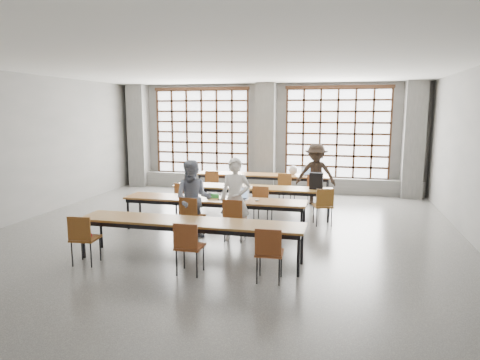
# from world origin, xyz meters

# --- Properties ---
(floor) EXTENTS (11.00, 11.00, 0.00)m
(floor) POSITION_xyz_m (0.00, 0.00, 0.00)
(floor) COLOR #50504D
(floor) RESTS_ON ground
(ceiling) EXTENTS (11.00, 11.00, 0.00)m
(ceiling) POSITION_xyz_m (0.00, 0.00, 3.50)
(ceiling) COLOR silver
(ceiling) RESTS_ON floor
(wall_back) EXTENTS (10.00, 0.00, 10.00)m
(wall_back) POSITION_xyz_m (0.00, 5.50, 1.75)
(wall_back) COLOR #62625F
(wall_back) RESTS_ON floor
(wall_front) EXTENTS (10.00, 0.00, 10.00)m
(wall_front) POSITION_xyz_m (0.00, -5.50, 1.75)
(wall_front) COLOR #62625F
(wall_front) RESTS_ON floor
(wall_left) EXTENTS (0.00, 11.00, 11.00)m
(wall_left) POSITION_xyz_m (-5.00, 0.00, 1.75)
(wall_left) COLOR #62625F
(wall_left) RESTS_ON floor
(column_left) EXTENTS (0.60, 0.55, 3.50)m
(column_left) POSITION_xyz_m (-4.50, 5.22, 1.75)
(column_left) COLOR #595956
(column_left) RESTS_ON floor
(column_mid) EXTENTS (0.60, 0.55, 3.50)m
(column_mid) POSITION_xyz_m (0.00, 5.22, 1.75)
(column_mid) COLOR #595956
(column_mid) RESTS_ON floor
(column_right) EXTENTS (0.60, 0.55, 3.50)m
(column_right) POSITION_xyz_m (4.50, 5.22, 1.75)
(column_right) COLOR #595956
(column_right) RESTS_ON floor
(window_left) EXTENTS (3.32, 0.12, 3.00)m
(window_left) POSITION_xyz_m (-2.25, 5.42, 1.90)
(window_left) COLOR white
(window_left) RESTS_ON wall_back
(window_right) EXTENTS (3.32, 0.12, 3.00)m
(window_right) POSITION_xyz_m (2.25, 5.42, 1.90)
(window_right) COLOR white
(window_right) RESTS_ON wall_back
(sill_ledge) EXTENTS (9.80, 0.35, 0.50)m
(sill_ledge) POSITION_xyz_m (0.00, 5.30, 0.25)
(sill_ledge) COLOR #595956
(sill_ledge) RESTS_ON floor
(desk_row_a) EXTENTS (4.00, 0.70, 0.73)m
(desk_row_a) POSITION_xyz_m (0.13, 4.07, 0.66)
(desk_row_a) COLOR brown
(desk_row_a) RESTS_ON floor
(desk_row_b) EXTENTS (4.00, 0.70, 0.73)m
(desk_row_b) POSITION_xyz_m (0.24, 1.89, 0.66)
(desk_row_b) COLOR brown
(desk_row_b) RESTS_ON floor
(desk_row_c) EXTENTS (4.00, 0.70, 0.73)m
(desk_row_c) POSITION_xyz_m (-0.24, 0.23, 0.66)
(desk_row_c) COLOR brown
(desk_row_c) RESTS_ON floor
(desk_row_d) EXTENTS (4.00, 0.70, 0.73)m
(desk_row_d) POSITION_xyz_m (-0.10, -1.67, 0.66)
(desk_row_d) COLOR brown
(desk_row_d) RESTS_ON floor
(chair_back_left) EXTENTS (0.46, 0.46, 0.88)m
(chair_back_left) POSITION_xyz_m (-1.27, 3.44, 0.54)
(chair_back_left) COLOR brown
(chair_back_left) RESTS_ON floor
(chair_back_mid) EXTENTS (0.50, 0.50, 0.88)m
(chair_back_mid) POSITION_xyz_m (0.91, 3.45, 0.54)
(chair_back_mid) COLOR brown
(chair_back_mid) RESTS_ON floor
(chair_back_right) EXTENTS (0.46, 0.46, 0.88)m
(chair_back_right) POSITION_xyz_m (1.72, 3.44, 0.54)
(chair_back_right) COLOR brown
(chair_back_right) RESTS_ON floor
(chair_mid_left) EXTENTS (0.49, 0.50, 0.88)m
(chair_mid_left) POSITION_xyz_m (-1.35, 1.26, 0.54)
(chair_mid_left) COLOR maroon
(chair_mid_left) RESTS_ON floor
(chair_mid_centre) EXTENTS (0.47, 0.48, 0.88)m
(chair_mid_centre) POSITION_xyz_m (0.63, 1.26, 0.54)
(chair_mid_centre) COLOR brown
(chair_mid_centre) RESTS_ON floor
(chair_mid_right) EXTENTS (0.52, 0.52, 0.88)m
(chair_mid_right) POSITION_xyz_m (2.06, 1.26, 0.54)
(chair_mid_right) COLOR brown
(chair_mid_right) RESTS_ON floor
(chair_front_left) EXTENTS (0.47, 0.47, 0.88)m
(chair_front_left) POSITION_xyz_m (-0.55, -0.40, 0.54)
(chair_front_left) COLOR #672F14
(chair_front_left) RESTS_ON floor
(chair_front_right) EXTENTS (0.42, 0.43, 0.88)m
(chair_front_right) POSITION_xyz_m (0.36, -0.40, 0.54)
(chair_front_right) COLOR brown
(chair_front_right) RESTS_ON floor
(chair_near_left) EXTENTS (0.46, 0.47, 0.88)m
(chair_near_left) POSITION_xyz_m (-1.79, -2.30, 0.54)
(chair_near_left) COLOR brown
(chair_near_left) RESTS_ON floor
(chair_near_mid) EXTENTS (0.42, 0.43, 0.88)m
(chair_near_mid) POSITION_xyz_m (0.10, -2.30, 0.54)
(chair_near_mid) COLOR brown
(chair_near_mid) RESTS_ON floor
(chair_near_right) EXTENTS (0.44, 0.44, 0.88)m
(chair_near_right) POSITION_xyz_m (1.40, -2.30, 0.54)
(chair_near_right) COLOR brown
(chair_near_right) RESTS_ON floor
(student_male) EXTENTS (0.63, 0.43, 1.69)m
(student_male) POSITION_xyz_m (0.36, -0.27, 0.85)
(student_male) COLOR white
(student_male) RESTS_ON floor
(student_female) EXTENTS (0.86, 0.72, 1.62)m
(student_female) POSITION_xyz_m (-0.54, -0.27, 0.81)
(student_female) COLOR navy
(student_female) RESTS_ON floor
(student_back) EXTENTS (1.13, 0.67, 1.71)m
(student_back) POSITION_xyz_m (1.73, 3.57, 0.86)
(student_back) COLOR black
(student_back) RESTS_ON floor
(laptop_front) EXTENTS (0.36, 0.31, 0.26)m
(laptop_front) POSITION_xyz_m (0.31, 0.34, 0.79)
(laptop_front) COLOR silver
(laptop_front) RESTS_ON desk_row_c
(laptop_back) EXTENTS (0.42, 0.38, 0.26)m
(laptop_back) POSITION_xyz_m (1.46, 4.18, 0.79)
(laptop_back) COLOR #B0AFB4
(laptop_back) RESTS_ON desk_row_a
(mouse) EXTENTS (0.10, 0.06, 0.04)m
(mouse) POSITION_xyz_m (0.71, 0.21, 0.75)
(mouse) COLOR silver
(mouse) RESTS_ON desk_row_c
(green_box) EXTENTS (0.26, 0.13, 0.09)m
(green_box) POSITION_xyz_m (-0.29, 0.31, 0.78)
(green_box) COLOR green
(green_box) RESTS_ON desk_row_c
(phone) EXTENTS (0.13, 0.06, 0.01)m
(phone) POSITION_xyz_m (-0.06, 0.13, 0.74)
(phone) COLOR black
(phone) RESTS_ON desk_row_c
(paper_sheet_a) EXTENTS (0.32, 0.25, 0.00)m
(paper_sheet_a) POSITION_xyz_m (-0.36, 1.94, 0.73)
(paper_sheet_a) COLOR white
(paper_sheet_a) RESTS_ON desk_row_b
(paper_sheet_c) EXTENTS (0.33, 0.26, 0.00)m
(paper_sheet_c) POSITION_xyz_m (0.34, 1.89, 0.73)
(paper_sheet_c) COLOR white
(paper_sheet_c) RESTS_ON desk_row_b
(backpack) EXTENTS (0.33, 0.21, 0.40)m
(backpack) POSITION_xyz_m (1.84, 1.94, 0.93)
(backpack) COLOR black
(backpack) RESTS_ON desk_row_b
(plastic_bag) EXTENTS (0.28, 0.23, 0.29)m
(plastic_bag) POSITION_xyz_m (1.03, 4.12, 0.87)
(plastic_bag) COLOR silver
(plastic_bag) RESTS_ON desk_row_a
(red_pouch) EXTENTS (0.21, 0.11, 0.06)m
(red_pouch) POSITION_xyz_m (-1.80, -2.22, 0.50)
(red_pouch) COLOR red
(red_pouch) RESTS_ON chair_near_left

